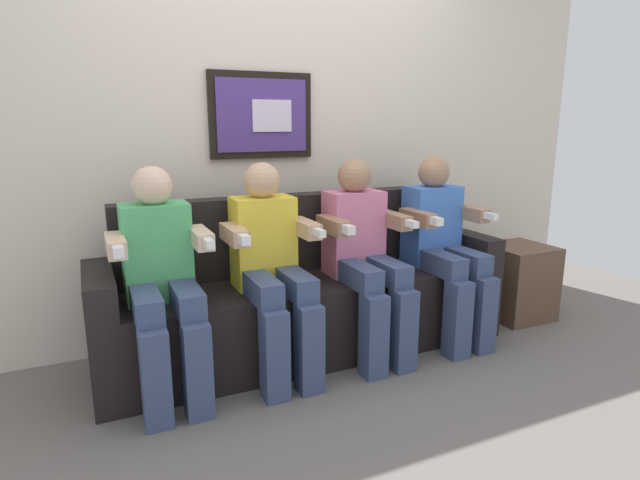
{
  "coord_description": "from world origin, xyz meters",
  "views": [
    {
      "loc": [
        -1.12,
        -2.28,
        1.31
      ],
      "look_at": [
        0.0,
        0.15,
        0.7
      ],
      "focal_mm": 28.98,
      "sensor_mm": 36.0,
      "label": 1
    }
  ],
  "objects_px": {
    "person_right_center": "(364,252)",
    "side_table_right": "(517,281)",
    "person_leftmost": "(162,275)",
    "person_left_center": "(271,262)",
    "person_rightmost": "(443,242)",
    "couch": "(307,299)"
  },
  "relations": [
    {
      "from": "person_right_center",
      "to": "side_table_right",
      "type": "height_order",
      "value": "person_right_center"
    },
    {
      "from": "person_leftmost",
      "to": "person_right_center",
      "type": "bearing_deg",
      "value": 0.0
    },
    {
      "from": "person_right_center",
      "to": "person_left_center",
      "type": "bearing_deg",
      "value": 180.0
    },
    {
      "from": "person_right_center",
      "to": "person_rightmost",
      "type": "bearing_deg",
      "value": 0.0
    },
    {
      "from": "person_leftmost",
      "to": "side_table_right",
      "type": "relative_size",
      "value": 2.22
    },
    {
      "from": "person_left_center",
      "to": "side_table_right",
      "type": "xyz_separation_m",
      "value": [
        1.79,
        0.06,
        -0.36
      ]
    },
    {
      "from": "person_rightmost",
      "to": "side_table_right",
      "type": "xyz_separation_m",
      "value": [
        0.7,
        0.06,
        -0.36
      ]
    },
    {
      "from": "person_right_center",
      "to": "side_table_right",
      "type": "relative_size",
      "value": 2.22
    },
    {
      "from": "couch",
      "to": "side_table_right",
      "type": "distance_m",
      "value": 1.52
    },
    {
      "from": "person_left_center",
      "to": "couch",
      "type": "bearing_deg",
      "value": 31.67
    },
    {
      "from": "person_leftmost",
      "to": "person_left_center",
      "type": "relative_size",
      "value": 1.0
    },
    {
      "from": "side_table_right",
      "to": "person_leftmost",
      "type": "bearing_deg",
      "value": -178.49
    },
    {
      "from": "couch",
      "to": "person_right_center",
      "type": "distance_m",
      "value": 0.44
    },
    {
      "from": "person_left_center",
      "to": "side_table_right",
      "type": "distance_m",
      "value": 1.83
    },
    {
      "from": "couch",
      "to": "person_rightmost",
      "type": "height_order",
      "value": "person_rightmost"
    },
    {
      "from": "person_leftmost",
      "to": "person_right_center",
      "type": "height_order",
      "value": "same"
    },
    {
      "from": "person_left_center",
      "to": "person_rightmost",
      "type": "distance_m",
      "value": 1.09
    },
    {
      "from": "couch",
      "to": "person_rightmost",
      "type": "distance_m",
      "value": 0.89
    },
    {
      "from": "person_leftmost",
      "to": "side_table_right",
      "type": "bearing_deg",
      "value": 1.51
    },
    {
      "from": "person_leftmost",
      "to": "person_rightmost",
      "type": "bearing_deg",
      "value": 0.0
    },
    {
      "from": "person_rightmost",
      "to": "person_leftmost",
      "type": "bearing_deg",
      "value": 180.0
    },
    {
      "from": "side_table_right",
      "to": "person_rightmost",
      "type": "bearing_deg",
      "value": -174.96
    }
  ]
}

